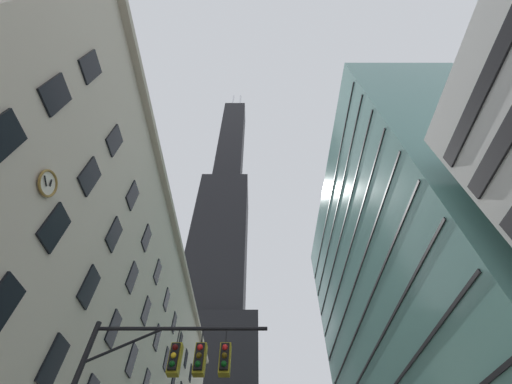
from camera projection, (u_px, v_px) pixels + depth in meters
The scene contains 4 objects.
station_building at pixel (86, 372), 30.89m from camera, with size 14.63×62.49×28.57m.
dark_skyscraper at pixel (217, 279), 109.87m from camera, with size 29.24×29.24×228.82m.
glass_office_midrise at pixel (417, 297), 38.03m from camera, with size 14.78×41.35×45.84m.
traffic_signal_mast at pixel (160, 382), 10.56m from camera, with size 6.69×0.63×7.67m.
Camera 1 is at (-1.08, -8.05, 1.67)m, focal length 21.99 mm.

